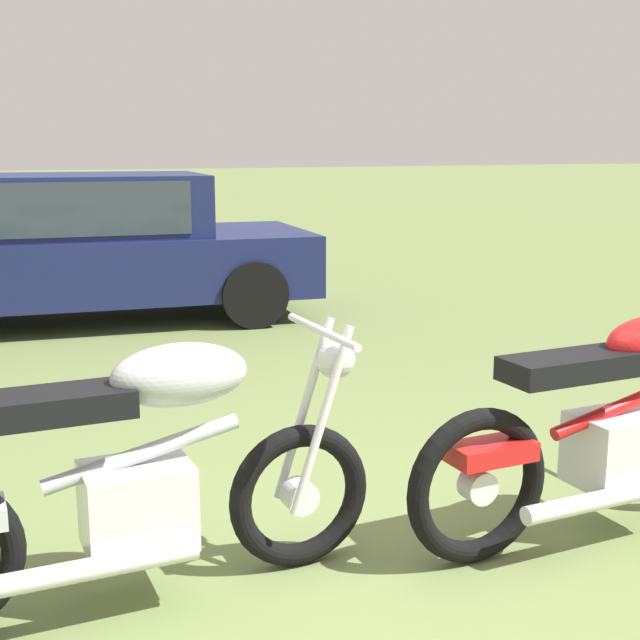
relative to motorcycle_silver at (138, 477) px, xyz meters
The scene contains 4 objects.
ground_plane 1.13m from the motorcycle_silver, 20.39° to the right, with size 120.00×120.00×0.00m, color olive.
motorcycle_silver is the anchor object (origin of this frame).
motorcycle_red 2.10m from the motorcycle_silver, ahead, with size 2.11×0.64×1.02m.
car_navy 5.60m from the motorcycle_silver, 83.52° to the left, with size 4.48×2.34×1.43m.
Camera 1 is at (-1.61, -2.66, 1.70)m, focal length 48.22 mm.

